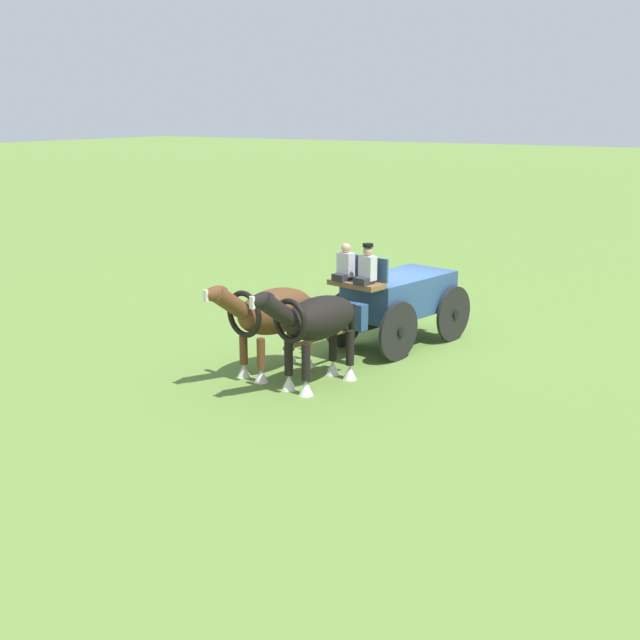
% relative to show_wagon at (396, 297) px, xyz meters
% --- Properties ---
extents(ground_plane, '(220.00, 220.00, 0.00)m').
position_rel_show_wagon_xyz_m(ground_plane, '(-0.17, 0.03, -1.22)').
color(ground_plane, olive).
extents(show_wagon, '(5.91, 2.35, 2.74)m').
position_rel_show_wagon_xyz_m(show_wagon, '(0.00, 0.00, 0.00)').
color(show_wagon, '#2D4C7A').
rests_on(show_wagon, ground).
extents(draft_horse_near, '(3.00, 1.22, 2.27)m').
position_rel_show_wagon_xyz_m(draft_horse_near, '(3.65, 0.03, 0.17)').
color(draft_horse_near, black).
rests_on(draft_horse_near, ground).
extents(draft_horse_off, '(3.10, 1.33, 2.21)m').
position_rel_show_wagon_xyz_m(draft_horse_off, '(3.41, -1.25, 0.12)').
color(draft_horse_off, brown).
rests_on(draft_horse_off, ground).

